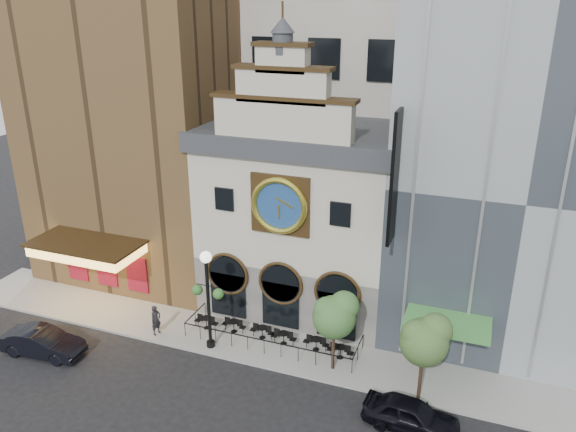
% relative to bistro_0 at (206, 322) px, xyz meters
% --- Properties ---
extents(ground, '(120.00, 120.00, 0.00)m').
position_rel_bistro_0_xyz_m(ground, '(4.48, -2.43, -0.61)').
color(ground, black).
rests_on(ground, ground).
extents(sidewalk, '(44.00, 5.00, 0.15)m').
position_rel_bistro_0_xyz_m(sidewalk, '(4.48, 0.07, -0.54)').
color(sidewalk, gray).
rests_on(sidewalk, ground).
extents(clock_building, '(12.60, 8.78, 18.65)m').
position_rel_bistro_0_xyz_m(clock_building, '(4.48, 5.39, 6.07)').
color(clock_building, '#605E5B').
rests_on(clock_building, ground).
extents(theater_building, '(14.00, 15.60, 25.00)m').
position_rel_bistro_0_xyz_m(theater_building, '(-8.52, 7.53, 11.99)').
color(theater_building, brown).
rests_on(theater_building, ground).
extents(retail_building, '(14.00, 14.40, 20.00)m').
position_rel_bistro_0_xyz_m(retail_building, '(17.47, 7.56, 9.53)').
color(retail_building, gray).
rests_on(retail_building, ground).
extents(cafe_railing, '(10.60, 2.60, 0.90)m').
position_rel_bistro_0_xyz_m(cafe_railing, '(4.48, 0.07, -0.01)').
color(cafe_railing, black).
rests_on(cafe_railing, sidewalk).
extents(bistro_0, '(1.58, 0.68, 0.90)m').
position_rel_bistro_0_xyz_m(bistro_0, '(0.00, 0.00, 0.00)').
color(bistro_0, black).
rests_on(bistro_0, sidewalk).
extents(bistro_1, '(1.58, 0.68, 0.90)m').
position_rel_bistro_0_xyz_m(bistro_1, '(1.81, 0.24, 0.00)').
color(bistro_1, black).
rests_on(bistro_1, sidewalk).
extents(bistro_2, '(1.58, 0.68, 0.90)m').
position_rel_bistro_0_xyz_m(bistro_2, '(3.74, 0.23, 0.00)').
color(bistro_2, black).
rests_on(bistro_2, sidewalk).
extents(bistro_3, '(1.58, 0.68, 0.90)m').
position_rel_bistro_0_xyz_m(bistro_3, '(5.20, 0.10, 0.00)').
color(bistro_3, black).
rests_on(bistro_3, sidewalk).
extents(bistro_4, '(1.58, 0.68, 0.90)m').
position_rel_bistro_0_xyz_m(bistro_4, '(7.22, 0.20, 0.00)').
color(bistro_4, black).
rests_on(bistro_4, sidewalk).
extents(bistro_5, '(1.58, 0.68, 0.90)m').
position_rel_bistro_0_xyz_m(bistro_5, '(8.79, -0.07, 0.00)').
color(bistro_5, black).
rests_on(bistro_5, sidewalk).
extents(car_right, '(4.84, 2.29, 1.60)m').
position_rel_bistro_0_xyz_m(car_right, '(13.50, -4.24, 0.19)').
color(car_right, black).
rests_on(car_right, ground).
extents(car_left, '(5.08, 2.12, 1.63)m').
position_rel_bistro_0_xyz_m(car_left, '(-7.79, -5.66, 0.20)').
color(car_left, black).
rests_on(car_left, ground).
extents(pedestrian, '(0.66, 0.82, 1.95)m').
position_rel_bistro_0_xyz_m(pedestrian, '(-2.58, -1.65, 0.51)').
color(pedestrian, black).
rests_on(pedestrian, sidewalk).
extents(lamppost, '(2.00, 0.68, 6.26)m').
position_rel_bistro_0_xyz_m(lamppost, '(1.19, -1.67, 3.41)').
color(lamppost, black).
rests_on(lamppost, sidewalk).
extents(tree_left, '(2.49, 2.40, 4.80)m').
position_rel_bistro_0_xyz_m(tree_left, '(8.69, -1.13, 3.06)').
color(tree_left, '#382619').
rests_on(tree_left, sidewalk).
extents(tree_right, '(2.57, 2.48, 4.95)m').
position_rel_bistro_0_xyz_m(tree_right, '(13.61, -2.00, 3.17)').
color(tree_right, '#382619').
rests_on(tree_right, sidewalk).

